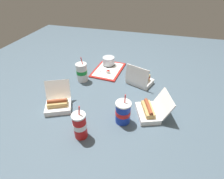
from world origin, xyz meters
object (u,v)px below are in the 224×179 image
object	(u,v)px
plastic_fork	(100,71)
clamshell_hotdog_center	(150,111)
clamshell_sandwich_corner	(140,79)
clamshell_hotdog_right	(58,104)
soda_cup_corner	(82,72)
soda_cup_back	(123,112)
food_tray	(108,70)
cake_container	(109,61)
soda_cup_right	(80,125)
ketchup_cup	(108,72)

from	to	relation	value
plastic_fork	clamshell_hotdog_center	size ratio (longest dim) A/B	0.41
clamshell_sandwich_corner	clamshell_hotdog_right	size ratio (longest dim) A/B	0.94
plastic_fork	clamshell_hotdog_right	xyz separation A→B (m)	(-0.58, 0.13, 0.02)
soda_cup_corner	soda_cup_back	bearing A→B (deg)	-130.79
food_tray	soda_cup_back	world-z (taller)	soda_cup_back
food_tray	cake_container	xyz separation A→B (m)	(0.09, 0.02, 0.05)
soda_cup_back	soda_cup_right	distance (m)	0.29
plastic_fork	cake_container	bearing A→B (deg)	23.83
food_tray	plastic_fork	distance (m)	0.09
plastic_fork	soda_cup_right	size ratio (longest dim) A/B	0.46
plastic_fork	soda_cup_back	xyz separation A→B (m)	(-0.58, -0.35, 0.07)
soda_cup_back	clamshell_sandwich_corner	bearing A→B (deg)	-5.08
plastic_fork	clamshell_hotdog_center	bearing A→B (deg)	-93.59
food_tray	clamshell_hotdog_center	world-z (taller)	clamshell_hotdog_center
clamshell_hotdog_center	soda_cup_corner	size ratio (longest dim) A/B	1.16
clamshell_hotdog_center	soda_cup_right	world-z (taller)	soda_cup_right
clamshell_sandwich_corner	cake_container	bearing A→B (deg)	55.83
cake_container	clamshell_hotdog_center	xyz separation A→B (m)	(-0.62, -0.48, -0.01)
soda_cup_back	cake_container	bearing A→B (deg)	23.16
clamshell_hotdog_center	soda_cup_back	world-z (taller)	soda_cup_back
soda_cup_corner	soda_cup_right	bearing A→B (deg)	-157.57
ketchup_cup	soda_cup_right	world-z (taller)	soda_cup_right
soda_cup_corner	cake_container	bearing A→B (deg)	-24.67
plastic_fork	soda_cup_right	bearing A→B (deg)	-131.59
clamshell_hotdog_right	soda_cup_corner	distance (m)	0.40
food_tray	ketchup_cup	distance (m)	0.07
cake_container	clamshell_sandwich_corner	size ratio (longest dim) A/B	0.50
food_tray	clamshell_sandwich_corner	world-z (taller)	clamshell_sandwich_corner
clamshell_hotdog_right	soda_cup_back	distance (m)	0.49
plastic_fork	soda_cup_back	world-z (taller)	soda_cup_back
ketchup_cup	clamshell_sandwich_corner	bearing A→B (deg)	-104.45
soda_cup_back	clamshell_hotdog_right	bearing A→B (deg)	89.70
cake_container	ketchup_cup	xyz separation A→B (m)	(-0.16, -0.04, -0.03)
food_tray	clamshell_hotdog_right	size ratio (longest dim) A/B	1.45
soda_cup_right	plastic_fork	bearing A→B (deg)	9.76
ketchup_cup	cake_container	bearing A→B (deg)	14.74
food_tray	clamshell_sandwich_corner	xyz separation A→B (m)	(-0.15, -0.33, 0.04)
clamshell_hotdog_center	clamshell_sandwich_corner	bearing A→B (deg)	18.03
cake_container	soda_cup_right	xyz separation A→B (m)	(-0.92, -0.09, 0.04)
food_tray	soda_cup_back	xyz separation A→B (m)	(-0.64, -0.29, 0.07)
food_tray	soda_cup_corner	bearing A→B (deg)	143.48
ketchup_cup	plastic_fork	bearing A→B (deg)	83.45
clamshell_hotdog_right	soda_cup_corner	xyz separation A→B (m)	(0.40, -0.02, 0.05)
ketchup_cup	clamshell_sandwich_corner	xyz separation A→B (m)	(-0.08, -0.31, 0.02)
cake_container	ketchup_cup	bearing A→B (deg)	-165.26
plastic_fork	clamshell_hotdog_right	distance (m)	0.59
soda_cup_right	soda_cup_corner	bearing A→B (deg)	22.43
plastic_fork	clamshell_sandwich_corner	distance (m)	0.41
ketchup_cup	soda_cup_right	xyz separation A→B (m)	(-0.76, -0.05, 0.06)
cake_container	clamshell_sandwich_corner	xyz separation A→B (m)	(-0.24, -0.36, -0.01)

